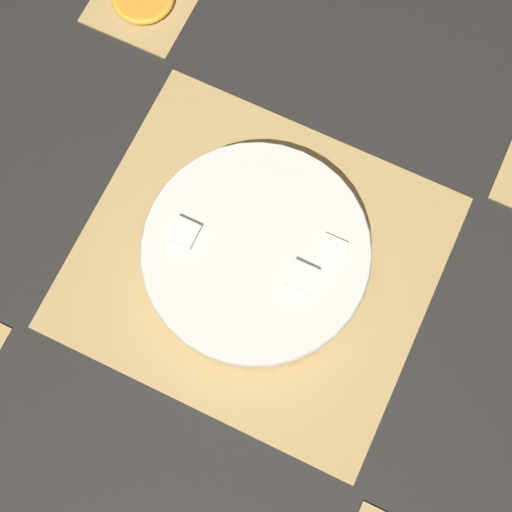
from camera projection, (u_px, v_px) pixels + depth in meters
The scene contains 4 objects.
ground_plane at pixel (256, 262), 0.90m from camera, with size 6.00×6.00×0.00m, color black.
bamboo_mat_center at pixel (256, 261), 0.90m from camera, with size 0.44×0.39×0.01m.
coaster_mat_far_left at pixel (144, 0), 1.00m from camera, with size 0.14×0.14×0.01m.
fruit_salad_bowl at pixel (256, 254), 0.86m from camera, with size 0.28×0.28×0.07m.
Camera 1 is at (0.10, -0.20, 0.87)m, focal length 50.00 mm.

